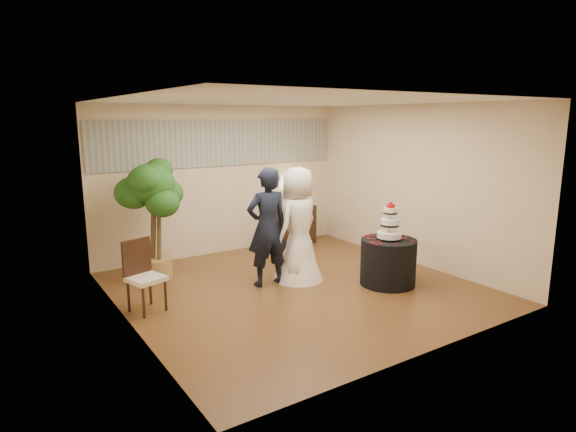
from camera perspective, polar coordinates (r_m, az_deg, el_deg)
floor at (r=7.45m, az=1.06°, el=-8.54°), size 5.00×5.00×0.00m
ceiling at (r=7.00m, az=1.14°, el=13.52°), size 5.00×5.00×0.00m
wall_back at (r=9.24m, az=-7.71°, el=4.23°), size 5.00×0.06×2.80m
wall_front at (r=5.26m, az=16.66°, el=-1.64°), size 5.00×0.06×2.80m
wall_left at (r=6.07m, az=-18.78°, el=-0.08°), size 0.06×5.00×2.80m
wall_right at (r=8.74m, az=14.78°, el=3.54°), size 0.06×5.00×2.80m
mural_border at (r=9.17m, az=-7.77°, el=8.56°), size 4.90×0.02×0.85m
groom at (r=7.35m, az=-2.48°, el=-1.35°), size 0.70×0.49×1.84m
bride at (r=7.61m, az=1.23°, el=-0.98°), size 1.12×1.08×1.82m
cake_table at (r=7.67m, az=11.78°, el=-5.35°), size 0.91×0.91×0.72m
wedding_cake at (r=7.51m, az=11.99°, el=-0.57°), size 0.38×0.38×0.59m
console at (r=9.92m, az=0.37°, el=-1.05°), size 1.00×0.53×0.80m
table_lamp at (r=9.79m, az=0.38°, el=2.90°), size 0.30×0.30×0.58m
ficus_tree at (r=7.93m, az=-15.72°, el=-0.34°), size 1.32×1.32×1.97m
side_chair at (r=6.72m, az=-16.48°, el=-6.91°), size 0.56×0.58×0.97m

